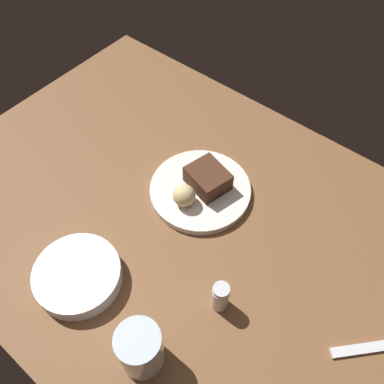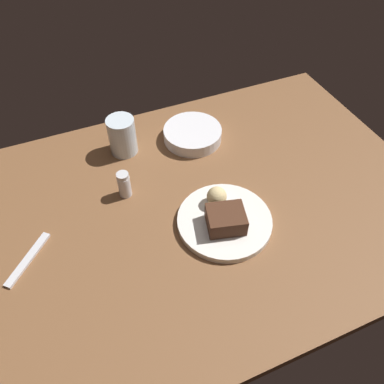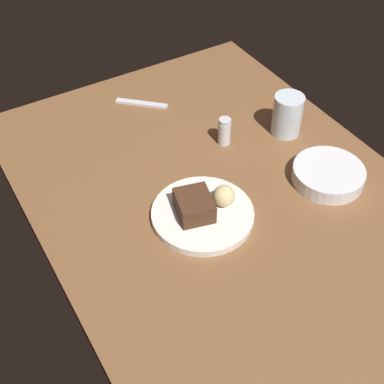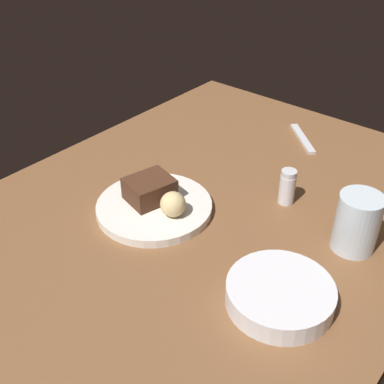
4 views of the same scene
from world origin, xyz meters
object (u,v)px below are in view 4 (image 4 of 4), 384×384
side_bowl (280,295)px  chocolate_cake_slice (150,189)px  dessert_plate (154,207)px  dessert_spoon (304,139)px  bread_roll (173,204)px  water_glass (357,223)px  salt_shaker (287,187)px

side_bowl → chocolate_cake_slice: bearing=-99.9°
dessert_plate → side_bowl: (5.18, 32.16, 0.96)cm
dessert_spoon → bread_roll: bearing=-50.7°
bread_roll → side_bowl: bearing=79.7°
bread_roll → dessert_spoon: bearing=176.2°
dessert_plate → water_glass: size_ratio=2.10×
salt_shaker → water_glass: bearing=74.7°
chocolate_cake_slice → bread_roll: size_ratio=1.78×
chocolate_cake_slice → dessert_spoon: 46.30cm
side_bowl → bread_roll: bearing=-100.3°
dessert_spoon → side_bowl: bearing=-21.9°
side_bowl → dessert_spoon: side_bowl is taller
water_glass → dessert_spoon: (-30.69, -26.76, -5.16)cm
water_glass → dessert_spoon: size_ratio=0.73×
salt_shaker → side_bowl: size_ratio=0.44×
dessert_plate → bread_roll: bread_roll is taller
dessert_plate → dessert_spoon: bearing=169.6°
dessert_plate → water_glass: (-15.04, 35.15, 4.64)cm
bread_roll → salt_shaker: bearing=146.2°
salt_shaker → dessert_plate: bearing=-43.6°
dessert_plate → chocolate_cake_slice: 3.72cm
bread_roll → dessert_spoon: bread_roll is taller
bread_roll → dessert_spoon: 46.28cm
chocolate_cake_slice → water_glass: 39.62cm
dessert_plate → dessert_spoon: 46.50cm
salt_shaker → dessert_spoon: salt_shaker is taller
dessert_plate → salt_shaker: (-19.56, 18.62, 2.83)cm
bread_roll → salt_shaker: salt_shaker is taller
water_glass → bread_roll: bearing=-62.8°
salt_shaker → dessert_spoon: 28.30cm
chocolate_cake_slice → side_bowl: (5.90, 33.92, -2.23)cm
bread_roll → side_bowl: bread_roll is taller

